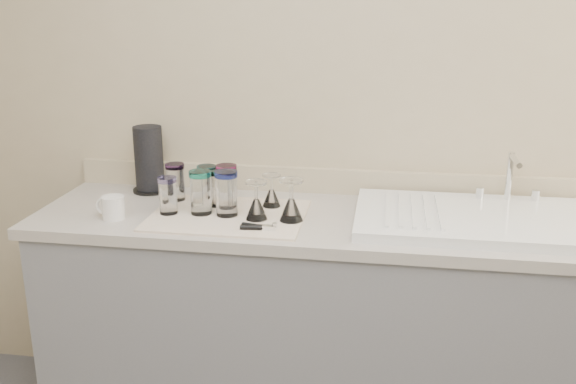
% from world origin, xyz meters
% --- Properties ---
extents(room_envelope, '(3.54, 3.50, 2.52)m').
position_xyz_m(room_envelope, '(0.00, 0.00, 1.56)').
color(room_envelope, '#515256').
rests_on(room_envelope, ground).
extents(counter_unit, '(2.06, 0.62, 0.90)m').
position_xyz_m(counter_unit, '(0.00, 1.20, 0.45)').
color(counter_unit, slate).
rests_on(counter_unit, ground).
extents(sink_unit, '(0.82, 0.50, 0.22)m').
position_xyz_m(sink_unit, '(0.55, 1.20, 0.92)').
color(sink_unit, white).
rests_on(sink_unit, counter_unit).
extents(dish_towel, '(0.55, 0.42, 0.01)m').
position_xyz_m(dish_towel, '(-0.32, 1.14, 0.90)').
color(dish_towel, white).
rests_on(dish_towel, counter_unit).
extents(tumbler_teal, '(0.07, 0.07, 0.14)m').
position_xyz_m(tumbler_teal, '(-0.56, 1.28, 0.98)').
color(tumbler_teal, white).
rests_on(tumbler_teal, dish_towel).
extents(tumbler_cyan, '(0.07, 0.07, 0.14)m').
position_xyz_m(tumbler_cyan, '(-0.43, 1.26, 0.98)').
color(tumbler_cyan, white).
rests_on(tumbler_cyan, dish_towel).
extents(tumbler_purple, '(0.08, 0.08, 0.15)m').
position_xyz_m(tumbler_purple, '(-0.35, 1.25, 0.99)').
color(tumbler_purple, white).
rests_on(tumbler_purple, dish_towel).
extents(tumbler_magenta, '(0.07, 0.07, 0.14)m').
position_xyz_m(tumbler_magenta, '(-0.53, 1.12, 0.98)').
color(tumbler_magenta, white).
rests_on(tumbler_magenta, dish_towel).
extents(tumbler_blue, '(0.08, 0.08, 0.16)m').
position_xyz_m(tumbler_blue, '(-0.42, 1.14, 0.99)').
color(tumbler_blue, white).
rests_on(tumbler_blue, dish_towel).
extents(tumbler_lavender, '(0.08, 0.08, 0.16)m').
position_xyz_m(tumbler_lavender, '(-0.32, 1.13, 0.99)').
color(tumbler_lavender, white).
rests_on(tumbler_lavender, dish_towel).
extents(tumbler_extra, '(0.07, 0.07, 0.14)m').
position_xyz_m(tumbler_extra, '(-0.38, 1.23, 0.98)').
color(tumbler_extra, white).
rests_on(tumbler_extra, dish_towel).
extents(goblet_back_left, '(0.07, 0.07, 0.12)m').
position_xyz_m(goblet_back_left, '(-0.18, 1.26, 0.95)').
color(goblet_back_left, white).
rests_on(goblet_back_left, dish_towel).
extents(goblet_front_left, '(0.08, 0.08, 0.14)m').
position_xyz_m(goblet_front_left, '(-0.21, 1.11, 0.95)').
color(goblet_front_left, white).
rests_on(goblet_front_left, dish_towel).
extents(goblet_front_right, '(0.08, 0.08, 0.15)m').
position_xyz_m(goblet_front_right, '(-0.08, 1.11, 0.96)').
color(goblet_front_right, white).
rests_on(goblet_front_right, dish_towel).
extents(can_opener, '(0.13, 0.05, 0.02)m').
position_xyz_m(can_opener, '(-0.18, 1.01, 0.92)').
color(can_opener, silver).
rests_on(can_opener, dish_towel).
extents(white_mug, '(0.12, 0.09, 0.08)m').
position_xyz_m(white_mug, '(-0.72, 1.05, 0.94)').
color(white_mug, white).
rests_on(white_mug, counter_unit).
extents(paper_towel_roll, '(0.14, 0.14, 0.27)m').
position_xyz_m(paper_towel_roll, '(-0.70, 1.39, 1.03)').
color(paper_towel_roll, black).
rests_on(paper_towel_roll, counter_unit).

